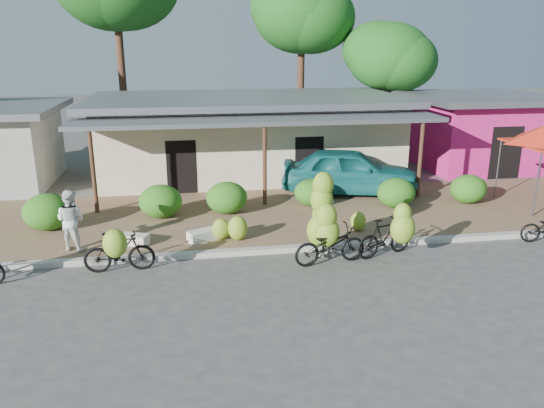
% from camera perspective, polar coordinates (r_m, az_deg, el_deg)
% --- Properties ---
extents(ground, '(100.00, 100.00, 0.00)m').
position_cam_1_polar(ground, '(12.80, 3.39, -8.46)').
color(ground, '#42403E').
rests_on(ground, ground).
extents(sidewalk, '(60.00, 6.00, 0.12)m').
position_cam_1_polar(sidewalk, '(17.35, -0.22, -1.27)').
color(sidewalk, olive).
rests_on(sidewalk, ground).
extents(curb, '(60.00, 0.25, 0.15)m').
position_cam_1_polar(curb, '(14.57, 1.67, -4.86)').
color(curb, '#A8A399').
rests_on(curb, ground).
extents(shop_main, '(13.00, 8.50, 3.35)m').
position_cam_1_polar(shop_main, '(22.66, -2.64, 7.39)').
color(shop_main, beige).
rests_on(shop_main, ground).
extents(shop_pink, '(6.00, 6.00, 3.25)m').
position_cam_1_polar(shop_pink, '(26.11, 21.08, 7.45)').
color(shop_pink, '#DB2168').
rests_on(shop_pink, ground).
extents(tree_center_right, '(5.07, 4.94, 8.86)m').
position_cam_1_polar(tree_center_right, '(28.54, 2.78, 19.95)').
color(tree_center_right, '#4D311E').
rests_on(tree_center_right, ground).
extents(tree_near_right, '(4.32, 4.13, 6.53)m').
position_cam_1_polar(tree_near_right, '(27.72, 12.04, 15.45)').
color(tree_near_right, '#4D311E').
rests_on(tree_near_right, ground).
extents(hedge_0, '(1.41, 1.27, 1.10)m').
position_cam_1_polar(hedge_0, '(17.11, -23.03, -0.79)').
color(hedge_0, '#286116').
rests_on(hedge_0, sidewalk).
extents(hedge_1, '(1.36, 1.23, 1.06)m').
position_cam_1_polar(hedge_1, '(17.23, -11.90, 0.29)').
color(hedge_1, '#286116').
rests_on(hedge_1, sidewalk).
extents(hedge_2, '(1.34, 1.21, 1.05)m').
position_cam_1_polar(hedge_2, '(17.34, -4.89, 0.68)').
color(hedge_2, '#286116').
rests_on(hedge_2, sidewalk).
extents(hedge_3, '(1.19, 1.07, 0.93)m').
position_cam_1_polar(hedge_3, '(18.17, 4.27, 1.26)').
color(hedge_3, '#286116').
rests_on(hedge_3, sidewalk).
extents(hedge_4, '(1.29, 1.16, 1.01)m').
position_cam_1_polar(hedge_4, '(18.40, 13.21, 1.18)').
color(hedge_4, '#286116').
rests_on(hedge_4, sidewalk).
extents(hedge_5, '(1.28, 1.15, 1.00)m').
position_cam_1_polar(hedge_5, '(19.64, 20.37, 1.53)').
color(hedge_5, '#286116').
rests_on(hedge_5, sidewalk).
extents(bike_left, '(1.75, 1.15, 1.35)m').
position_cam_1_polar(bike_left, '(13.58, -16.18, -4.81)').
color(bike_left, black).
rests_on(bike_left, ground).
extents(bike_center, '(2.01, 1.32, 2.32)m').
position_cam_1_polar(bike_center, '(13.81, 5.88, -2.76)').
color(bike_center, black).
rests_on(bike_center, ground).
extents(bike_right, '(1.83, 1.41, 1.65)m').
position_cam_1_polar(bike_right, '(14.26, 12.57, -3.14)').
color(bike_right, black).
rests_on(bike_right, ground).
extents(loose_banana_a, '(0.50, 0.42, 0.62)m').
position_cam_1_polar(loose_banana_a, '(15.09, -5.52, -2.70)').
color(loose_banana_a, '#9FB32C').
rests_on(loose_banana_a, sidewalk).
extents(loose_banana_b, '(0.57, 0.48, 0.71)m').
position_cam_1_polar(loose_banana_b, '(15.00, -3.71, -2.61)').
color(loose_banana_b, '#9FB32C').
rests_on(loose_banana_b, sidewalk).
extents(loose_banana_c, '(0.47, 0.40, 0.58)m').
position_cam_1_polar(loose_banana_c, '(15.93, 9.24, -1.84)').
color(loose_banana_c, '#9FB32C').
rests_on(loose_banana_c, sidewalk).
extents(sack_near, '(0.94, 0.73, 0.30)m').
position_cam_1_polar(sack_near, '(15.13, -7.43, -3.36)').
color(sack_near, silver).
rests_on(sack_near, sidewalk).
extents(sack_far, '(0.84, 0.66, 0.28)m').
position_cam_1_polar(sack_far, '(15.22, -14.55, -3.70)').
color(sack_far, silver).
rests_on(sack_far, sidewalk).
extents(vendor, '(0.70, 0.69, 1.63)m').
position_cam_1_polar(vendor, '(14.13, 5.81, -2.46)').
color(vendor, gray).
rests_on(vendor, ground).
extents(bystander, '(0.99, 0.90, 1.66)m').
position_cam_1_polar(bystander, '(15.14, -20.84, -1.62)').
color(bystander, silver).
rests_on(bystander, sidewalk).
extents(teal_van, '(5.29, 3.20, 1.68)m').
position_cam_1_polar(teal_van, '(19.73, 8.37, 3.53)').
color(teal_van, '#176767').
rests_on(teal_van, sidewalk).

